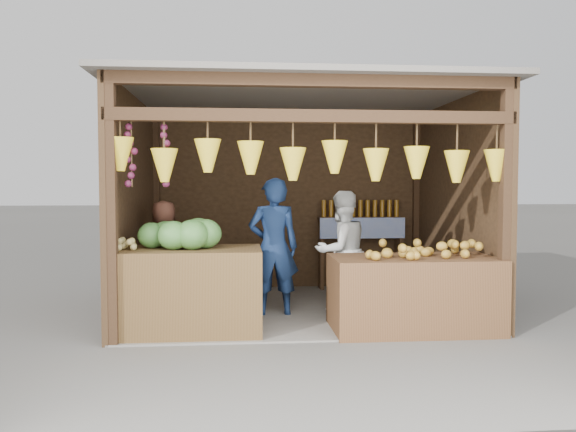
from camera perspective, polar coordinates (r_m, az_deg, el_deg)
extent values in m
plane|color=#514F49|center=(7.06, 1.10, -9.45)|extent=(80.00, 80.00, 0.00)
cube|color=slate|center=(7.06, 1.10, -9.37)|extent=(4.00, 3.00, 0.02)
cube|color=black|center=(8.39, 0.05, 1.49)|extent=(4.00, 0.06, 2.60)
cube|color=black|center=(6.98, -15.45, 1.08)|extent=(0.06, 3.00, 2.60)
cube|color=black|center=(7.38, 16.76, 1.16)|extent=(0.06, 3.00, 2.60)
cube|color=#605B54|center=(6.98, 1.13, 12.14)|extent=(4.30, 3.30, 0.06)
cube|color=black|center=(5.55, -17.57, 0.58)|extent=(0.11, 0.11, 2.60)
cube|color=black|center=(6.03, 21.27, 0.70)|extent=(0.11, 0.11, 2.60)
cube|color=black|center=(8.39, -13.24, 1.41)|extent=(0.11, 0.11, 2.60)
cube|color=black|center=(8.71, 12.91, 1.47)|extent=(0.11, 0.11, 2.60)
cube|color=black|center=(5.50, 2.71, 10.09)|extent=(4.00, 0.12, 0.12)
cube|color=black|center=(5.56, 2.72, 13.57)|extent=(4.00, 0.12, 0.12)
cube|color=#382314|center=(8.36, 7.36, -0.25)|extent=(1.25, 0.30, 0.05)
cube|color=#382314|center=(8.30, 3.37, -3.90)|extent=(0.05, 0.28, 1.05)
cube|color=#382314|center=(8.54, 11.18, -3.75)|extent=(0.05, 0.28, 1.05)
cube|color=blue|center=(8.21, 7.59, -1.22)|extent=(1.25, 0.02, 0.30)
cube|color=#4A3318|center=(5.96, -9.94, -7.49)|extent=(1.47, 0.85, 0.88)
cube|color=#4C2F19|center=(6.12, 12.62, -7.71)|extent=(1.73, 0.85, 0.78)
cube|color=black|center=(7.01, -12.41, -8.41)|extent=(0.30, 0.30, 0.28)
imported|color=#14264C|center=(6.58, -1.48, -3.19)|extent=(0.60, 0.41, 1.62)
imported|color=silver|center=(6.89, 5.46, -3.57)|extent=(0.88, 0.81, 1.47)
imported|color=brown|center=(6.91, -12.47, -2.90)|extent=(0.62, 0.52, 1.07)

